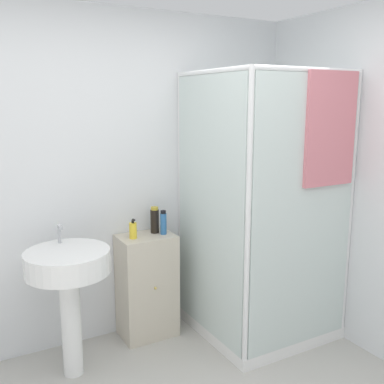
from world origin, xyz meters
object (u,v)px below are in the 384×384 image
object	(u,v)px
soap_dispenser	(133,230)
shampoo_bottle_blue	(163,223)
shampoo_bottle_tall_black	(155,220)
sink	(68,276)

from	to	relation	value
soap_dispenser	shampoo_bottle_blue	distance (m)	0.25
soap_dispenser	shampoo_bottle_tall_black	xyz separation A→B (m)	(0.20, 0.06, 0.04)
sink	soap_dispenser	xyz separation A→B (m)	(0.55, 0.22, 0.17)
shampoo_bottle_tall_black	shampoo_bottle_blue	size ratio (longest dim) A/B	1.11
soap_dispenser	shampoo_bottle_tall_black	world-z (taller)	shampoo_bottle_tall_black
shampoo_bottle_blue	soap_dispenser	bearing A→B (deg)	177.55
sink	shampoo_bottle_tall_black	world-z (taller)	shampoo_bottle_tall_black
sink	soap_dispenser	world-z (taller)	sink
shampoo_bottle_tall_black	shampoo_bottle_blue	world-z (taller)	shampoo_bottle_tall_black
shampoo_bottle_blue	sink	bearing A→B (deg)	-164.96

